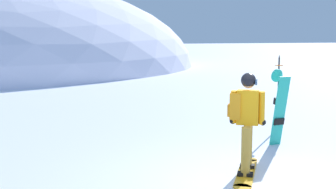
% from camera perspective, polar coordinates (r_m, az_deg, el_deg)
% --- Properties ---
extents(ground_plane, '(300.00, 300.00, 0.00)m').
position_cam_1_polar(ground_plane, '(7.09, 11.74, -11.58)').
color(ground_plane, white).
extents(snowboarder_main, '(1.26, 1.50, 1.71)m').
position_cam_1_polar(snowboarder_main, '(7.46, 10.11, -3.28)').
color(snowboarder_main, orange).
rests_on(snowboarder_main, ground).
extents(spare_snowboard, '(0.28, 0.32, 1.64)m').
position_cam_1_polar(spare_snowboard, '(9.51, 14.33, -1.63)').
color(spare_snowboard, '#23B7A3').
rests_on(spare_snowboard, ground).
extents(piste_marker_near, '(0.20, 0.20, 1.88)m').
position_cam_1_polar(piste_marker_near, '(11.12, 14.21, 0.92)').
color(piste_marker_near, black).
rests_on(piste_marker_near, ground).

